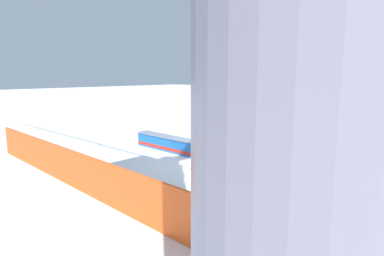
% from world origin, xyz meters
% --- Properties ---
extents(ground_plane, '(120.00, 120.00, 0.00)m').
position_xyz_m(ground_plane, '(0.00, 0.00, 0.00)').
color(ground_plane, white).
extents(grind_box, '(7.17, 0.89, 0.53)m').
position_xyz_m(grind_box, '(0.00, 0.00, 0.24)').
color(grind_box, blue).
rests_on(grind_box, ground_plane).
extents(snowboarder, '(1.43, 0.50, 1.42)m').
position_xyz_m(snowboarder, '(-0.05, -0.01, 1.30)').
color(snowboarder, '#349757').
rests_on(snowboarder, grind_box).
extents(safety_fence, '(11.93, 0.77, 0.91)m').
position_xyz_m(safety_fence, '(0.00, 4.18, 0.46)').
color(safety_fence, '#F75C21').
rests_on(safety_fence, ground_plane).
extents(trail_marker, '(0.40, 0.10, 1.74)m').
position_xyz_m(trail_marker, '(-4.33, -0.42, 0.94)').
color(trail_marker, '#262628').
rests_on(trail_marker, ground_plane).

